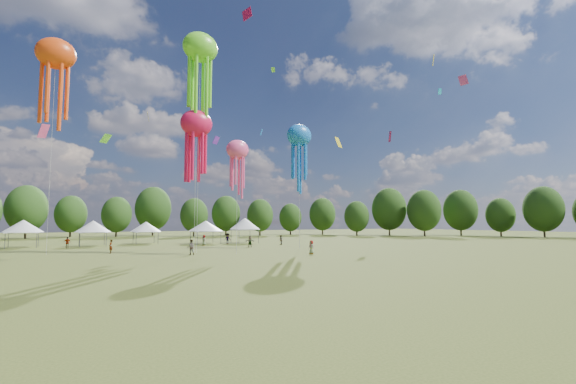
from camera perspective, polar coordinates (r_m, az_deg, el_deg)
ground at (r=19.03m, az=25.46°, el=-15.17°), size 300.00×300.00×0.00m
spectator_near at (r=44.78m, az=-14.21°, el=-7.96°), size 0.86×0.68×1.71m
spectators_far at (r=58.93m, az=-9.81°, el=-7.20°), size 30.76×26.21×1.81m
festival_tents at (r=66.84m, az=-19.31°, el=-4.74°), size 38.16×11.00×4.43m
show_kites at (r=50.58m, az=-14.74°, el=12.37°), size 34.35×12.16×27.24m
small_kites at (r=59.75m, az=-16.13°, el=20.66°), size 72.77×61.32×45.86m
treeline at (r=74.23m, az=-20.88°, el=-1.98°), size 201.57×95.24×13.43m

